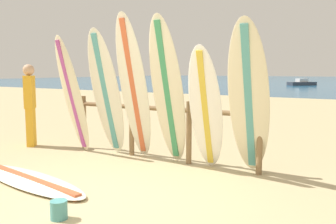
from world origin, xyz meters
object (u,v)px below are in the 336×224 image
(beachgoer_standing, at_px, (30,102))
(surfboard_leaning_center_left, at_px, (134,89))
(surfboard_lying_on_sand, at_px, (30,180))
(surfboard_leaning_right, at_px, (249,101))
(surfboard_leaning_center, at_px, (168,92))
(small_boat_offshore, at_px, (302,83))
(surfboard_leaning_left, at_px, (106,94))
(surfboard_leaning_center_right, at_px, (206,110))
(sand_bucket, at_px, (59,210))
(surfboard_rack, at_px, (159,121))
(surfboard_leaning_far_left, at_px, (72,95))

(beachgoer_standing, bearing_deg, surfboard_leaning_center_left, 3.23)
(surfboard_lying_on_sand, bearing_deg, surfboard_leaning_right, 35.73)
(surfboard_leaning_center, relative_size, small_boat_offshore, 0.82)
(surfboard_leaning_center_left, distance_m, beachgoer_standing, 2.52)
(surfboard_leaning_right, height_order, surfboard_lying_on_sand, surfboard_leaning_right)
(surfboard_leaning_left, xyz_separation_m, surfboard_leaning_right, (2.60, 0.01, -0.01))
(surfboard_leaning_left, distance_m, surfboard_leaning_center_right, 1.96)
(sand_bucket, bearing_deg, surfboard_rack, 100.84)
(surfboard_leaning_center_right, bearing_deg, surfboard_leaning_center_left, -179.72)
(surfboard_leaning_left, xyz_separation_m, surfboard_leaning_center_left, (0.64, -0.03, 0.10))
(surfboard_lying_on_sand, bearing_deg, surfboard_leaning_far_left, 117.39)
(surfboard_leaning_right, distance_m, small_boat_offshore, 35.04)
(surfboard_leaning_left, bearing_deg, surfboard_leaning_center_left, -3.01)
(surfboard_leaning_left, distance_m, beachgoer_standing, 1.89)
(surfboard_leaning_center_right, bearing_deg, surfboard_leaning_far_left, -177.08)
(surfboard_leaning_far_left, distance_m, surfboard_lying_on_sand, 2.07)
(surfboard_leaning_center_left, relative_size, surfboard_lying_on_sand, 1.02)
(surfboard_leaning_far_left, xyz_separation_m, beachgoer_standing, (-1.19, -0.01, -0.17))
(surfboard_leaning_center, bearing_deg, surfboard_leaning_left, 179.85)
(surfboard_leaning_left, height_order, sand_bucket, surfboard_leaning_left)
(small_boat_offshore, bearing_deg, surfboard_leaning_center_right, -80.74)
(small_boat_offshore, xyz_separation_m, sand_bucket, (5.11, -36.86, -0.16))
(surfboard_leaning_center_left, distance_m, surfboard_lying_on_sand, 2.14)
(surfboard_lying_on_sand, relative_size, sand_bucket, 12.25)
(surfboard_lying_on_sand, distance_m, beachgoer_standing, 2.70)
(surfboard_leaning_center_left, xyz_separation_m, surfboard_leaning_right, (1.96, 0.04, -0.11))
(surfboard_rack, bearing_deg, surfboard_leaning_left, -163.45)
(beachgoer_standing, distance_m, small_boat_offshore, 34.70)
(surfboard_leaning_far_left, height_order, small_boat_offshore, surfboard_leaning_far_left)
(surfboard_leaning_left, bearing_deg, beachgoer_standing, -174.66)
(surfboard_rack, height_order, surfboard_leaning_center_right, surfboard_leaning_center_right)
(surfboard_leaning_left, bearing_deg, surfboard_rack, 16.55)
(surfboard_leaning_center_right, bearing_deg, surfboard_leaning_right, 3.27)
(surfboard_rack, relative_size, surfboard_lying_on_sand, 1.51)
(small_boat_offshore, bearing_deg, sand_bucket, -82.11)
(surfboard_rack, distance_m, sand_bucket, 2.77)
(surfboard_leaning_center_left, height_order, beachgoer_standing, surfboard_leaning_center_left)
(surfboard_leaning_far_left, bearing_deg, surfboard_leaning_center, 4.61)
(surfboard_leaning_center, distance_m, surfboard_leaning_center_right, 0.72)
(sand_bucket, bearing_deg, surfboard_lying_on_sand, 153.70)
(surfboard_rack, relative_size, surfboard_leaning_right, 1.63)
(surfboard_leaning_center_right, bearing_deg, surfboard_leaning_center, 178.00)
(surfboard_rack, height_order, surfboard_leaning_left, surfboard_leaning_left)
(surfboard_leaning_center_left, height_order, surfboard_leaning_right, surfboard_leaning_center_left)
(surfboard_leaning_right, bearing_deg, surfboard_leaning_far_left, -177.01)
(small_boat_offshore, bearing_deg, surfboard_leaning_left, -83.92)
(surfboard_leaning_center_left, bearing_deg, surfboard_leaning_center_right, 0.28)
(surfboard_rack, distance_m, surfboard_leaning_center_right, 1.11)
(surfboard_leaning_far_left, xyz_separation_m, surfboard_leaning_right, (3.28, 0.17, 0.03))
(surfboard_rack, xyz_separation_m, surfboard_leaning_center_left, (-0.29, -0.31, 0.55))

